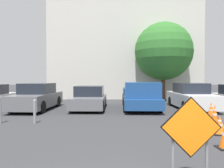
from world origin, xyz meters
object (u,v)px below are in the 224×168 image
object	(u,v)px
pickup_truck	(142,97)
bollard_nearest	(36,111)
traffic_cone_fourth	(216,115)
bollard_second	(1,109)
traffic_cone_fifth	(212,110)
parked_car_second	(38,97)
road_closed_sign	(192,135)
parked_car_fourth	(192,97)
parked_car_third	(91,98)
traffic_cone_third	(221,125)

from	to	relation	value
pickup_truck	bollard_nearest	distance (m)	6.34
traffic_cone_fourth	bollard_second	distance (m)	8.70
traffic_cone_fifth	pickup_truck	xyz separation A→B (m)	(-2.90, 2.89, 0.37)
traffic_cone_fifth	parked_car_second	bearing A→B (deg)	162.84
parked_car_second	bollard_nearest	world-z (taller)	parked_car_second
road_closed_sign	parked_car_second	distance (m)	10.73
pickup_truck	parked_car_fourth	xyz separation A→B (m)	(3.09, 0.24, -0.02)
pickup_truck	bollard_second	distance (m)	7.49
parked_car_third	bollard_nearest	world-z (taller)	parked_car_third
traffic_cone_fourth	bollard_second	bearing A→B (deg)	178.18
bollard_nearest	parked_car_third	bearing A→B (deg)	67.18
parked_car_fourth	bollard_nearest	size ratio (longest dim) A/B	4.69
parked_car_third	traffic_cone_fourth	bearing A→B (deg)	140.78
traffic_cone_fourth	parked_car_third	world-z (taller)	parked_car_third
traffic_cone_fourth	parked_car_fourth	bearing A→B (deg)	81.38
road_closed_sign	bollard_nearest	bearing A→B (deg)	132.29
road_closed_sign	parked_car_second	bearing A→B (deg)	123.02
parked_car_third	parked_car_fourth	xyz separation A→B (m)	(6.15, -0.02, 0.08)
parked_car_fourth	bollard_second	bearing A→B (deg)	24.72
parked_car_second	bollard_second	size ratio (longest dim) A/B	4.13
traffic_cone_fourth	traffic_cone_fifth	distance (m)	1.53
road_closed_sign	parked_car_third	bearing A→B (deg)	106.52
traffic_cone_third	traffic_cone_fourth	bearing A→B (deg)	70.03
traffic_cone_fifth	bollard_nearest	world-z (taller)	bollard_nearest
road_closed_sign	traffic_cone_fourth	world-z (taller)	road_closed_sign
traffic_cone_third	traffic_cone_fifth	bearing A→B (deg)	70.24
pickup_truck	parked_car_fourth	size ratio (longest dim) A/B	1.14
bollard_nearest	traffic_cone_third	bearing A→B (deg)	-14.44
parked_car_third	bollard_second	bearing A→B (deg)	53.81
traffic_cone_fourth	bollard_nearest	xyz separation A→B (m)	(-7.27, 0.28, 0.12)
traffic_cone_fourth	parked_car_fourth	xyz separation A→B (m)	(0.69, 4.56, 0.31)
parked_car_third	traffic_cone_third	bearing A→B (deg)	129.99
traffic_cone_third	bollard_nearest	distance (m)	6.96
traffic_cone_fourth	bollard_second	size ratio (longest dim) A/B	0.74
traffic_cone_third	parked_car_fourth	size ratio (longest dim) A/B	0.13
road_closed_sign	traffic_cone_fourth	distance (m)	5.48
bollard_nearest	traffic_cone_fifth	bearing A→B (deg)	8.50
road_closed_sign	parked_car_second	world-z (taller)	parked_car_second
parked_car_second	bollard_second	world-z (taller)	parked_car_second
road_closed_sign	bollard_second	world-z (taller)	road_closed_sign
traffic_cone_third	parked_car_fourth	bearing A→B (deg)	78.53
road_closed_sign	bollard_second	distance (m)	7.85
parked_car_second	pickup_truck	xyz separation A→B (m)	(6.14, 0.09, 0.02)
traffic_cone_fifth	pickup_truck	size ratio (longest dim) A/B	0.14
traffic_cone_third	pickup_truck	world-z (taller)	pickup_truck
road_closed_sign	traffic_cone_fourth	bearing A→B (deg)	60.58
traffic_cone_third	parked_car_second	bearing A→B (deg)	144.57
traffic_cone_fifth	traffic_cone_third	bearing A→B (deg)	-109.76
traffic_cone_fourth	pickup_truck	bearing A→B (deg)	118.97
road_closed_sign	pickup_truck	bearing A→B (deg)	88.16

